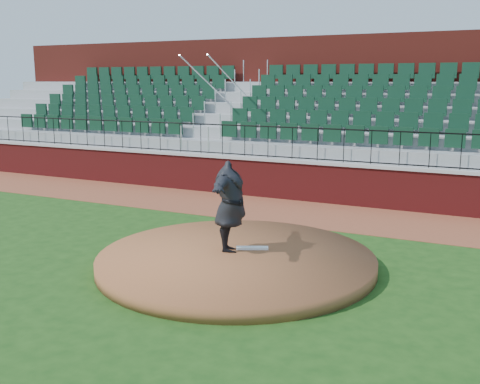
# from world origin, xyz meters

# --- Properties ---
(ground) EXTENTS (90.00, 90.00, 0.00)m
(ground) POSITION_xyz_m (0.00, 0.00, 0.00)
(ground) COLOR #1A4012
(ground) RESTS_ON ground
(warning_track) EXTENTS (34.00, 3.20, 0.01)m
(warning_track) POSITION_xyz_m (0.00, 5.40, 0.01)
(warning_track) COLOR brown
(warning_track) RESTS_ON ground
(field_wall) EXTENTS (34.00, 0.35, 1.20)m
(field_wall) POSITION_xyz_m (0.00, 7.00, 0.60)
(field_wall) COLOR maroon
(field_wall) RESTS_ON ground
(wall_cap) EXTENTS (34.00, 0.45, 0.10)m
(wall_cap) POSITION_xyz_m (0.00, 7.00, 1.25)
(wall_cap) COLOR #B7B7B7
(wall_cap) RESTS_ON field_wall
(wall_railing) EXTENTS (34.00, 0.05, 1.00)m
(wall_railing) POSITION_xyz_m (0.00, 7.00, 1.80)
(wall_railing) COLOR black
(wall_railing) RESTS_ON wall_cap
(seating_stands) EXTENTS (34.00, 5.10, 4.60)m
(seating_stands) POSITION_xyz_m (0.00, 9.72, 2.30)
(seating_stands) COLOR gray
(seating_stands) RESTS_ON ground
(concourse_wall) EXTENTS (34.00, 0.50, 5.50)m
(concourse_wall) POSITION_xyz_m (0.00, 12.52, 2.75)
(concourse_wall) COLOR maroon
(concourse_wall) RESTS_ON ground
(pitchers_mound) EXTENTS (5.67, 5.67, 0.25)m
(pitchers_mound) POSITION_xyz_m (0.47, 0.34, 0.12)
(pitchers_mound) COLOR brown
(pitchers_mound) RESTS_ON ground
(pitching_rubber) EXTENTS (0.68, 0.43, 0.04)m
(pitching_rubber) POSITION_xyz_m (0.62, 0.82, 0.27)
(pitching_rubber) COLOR white
(pitching_rubber) RESTS_ON pitchers_mound
(pitcher) EXTENTS (1.36, 2.42, 1.90)m
(pitcher) POSITION_xyz_m (0.26, 0.49, 1.20)
(pitcher) COLOR black
(pitcher) RESTS_ON pitchers_mound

